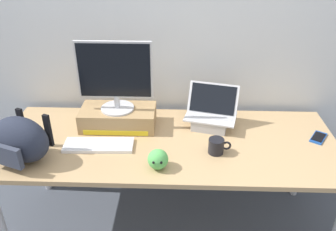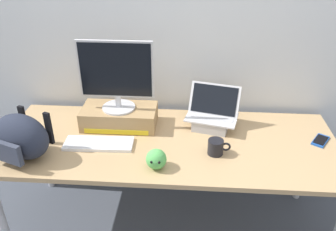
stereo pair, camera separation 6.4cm
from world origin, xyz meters
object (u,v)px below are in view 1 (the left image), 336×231
object	(u,v)px
toner_box_yellow	(118,117)
external_keyboard	(99,145)
open_laptop	(211,118)
cell_phone	(318,138)
desktop_monitor	(115,76)
messenger_backpack	(20,140)
plush_toy	(158,159)
coffee_mug	(217,146)

from	to	relation	value
toner_box_yellow	external_keyboard	bearing A→B (deg)	-108.77
open_laptop	cell_phone	size ratio (longest dim) A/B	2.25
toner_box_yellow	cell_phone	xyz separation A→B (m)	(1.27, -0.11, -0.06)
open_laptop	external_keyboard	size ratio (longest dim) A/B	0.87
desktop_monitor	messenger_backpack	world-z (taller)	desktop_monitor
plush_toy	toner_box_yellow	bearing A→B (deg)	123.30
desktop_monitor	cell_phone	size ratio (longest dim) A/B	2.87
external_keyboard	messenger_backpack	xyz separation A→B (m)	(-0.39, -0.14, 0.12)
external_keyboard	coffee_mug	distance (m)	0.70
open_laptop	coffee_mug	distance (m)	0.31
toner_box_yellow	messenger_backpack	bearing A→B (deg)	-140.81
cell_phone	plush_toy	bearing A→B (deg)	-127.71
plush_toy	open_laptop	bearing A→B (deg)	55.41
toner_box_yellow	plush_toy	bearing A→B (deg)	-56.70
plush_toy	messenger_backpack	bearing A→B (deg)	176.40
desktop_monitor	messenger_backpack	bearing A→B (deg)	-141.16
coffee_mug	cell_phone	world-z (taller)	coffee_mug
cell_phone	plush_toy	xyz separation A→B (m)	(-0.98, -0.33, 0.05)
desktop_monitor	plush_toy	bearing A→B (deg)	-56.90
toner_box_yellow	external_keyboard	size ratio (longest dim) A/B	1.15
coffee_mug	plush_toy	world-z (taller)	plush_toy
external_keyboard	cell_phone	world-z (taller)	external_keyboard
cell_phone	open_laptop	bearing A→B (deg)	-157.36
toner_box_yellow	messenger_backpack	size ratio (longest dim) A/B	1.21
open_laptop	coffee_mug	size ratio (longest dim) A/B	2.73
coffee_mug	cell_phone	xyz separation A→B (m)	(0.65, 0.18, -0.04)
messenger_backpack	desktop_monitor	bearing A→B (deg)	59.38
messenger_backpack	coffee_mug	xyz separation A→B (m)	(1.10, 0.11, -0.09)
desktop_monitor	messenger_backpack	xyz separation A→B (m)	(-0.48, -0.39, -0.22)
toner_box_yellow	messenger_backpack	xyz separation A→B (m)	(-0.48, -0.39, 0.07)
messenger_backpack	plush_toy	world-z (taller)	messenger_backpack
cell_phone	plush_toy	size ratio (longest dim) A/B	1.42
external_keyboard	messenger_backpack	distance (m)	0.44
desktop_monitor	cell_phone	world-z (taller)	desktop_monitor
messenger_backpack	cell_phone	world-z (taller)	messenger_backpack
coffee_mug	cell_phone	distance (m)	0.68
open_laptop	plush_toy	world-z (taller)	open_laptop
coffee_mug	messenger_backpack	bearing A→B (deg)	-174.40
toner_box_yellow	open_laptop	size ratio (longest dim) A/B	1.33
messenger_backpack	cell_phone	bearing A→B (deg)	29.47
messenger_backpack	toner_box_yellow	bearing A→B (deg)	59.46
external_keyboard	cell_phone	bearing A→B (deg)	4.06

